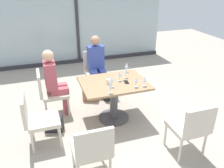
{
  "coord_description": "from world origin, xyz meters",
  "views": [
    {
      "loc": [
        -1.19,
        -3.46,
        2.44
      ],
      "look_at": [
        0.0,
        0.1,
        0.65
      ],
      "focal_mm": 37.62,
      "sensor_mm": 36.0,
      "label": 1
    }
  ],
  "objects_px": {
    "chair_near_window": "(96,69)",
    "wine_glass_6": "(119,74)",
    "chair_side_end": "(36,117)",
    "cell_phone_on_table": "(126,82)",
    "chair_far_left": "(49,91)",
    "wine_glass_3": "(144,79)",
    "wine_glass_5": "(126,71)",
    "handbag_0": "(110,93)",
    "dining_table_main": "(114,92)",
    "chair_front_right": "(191,127)",
    "wine_glass_2": "(127,65)",
    "coffee_cup": "(109,82)",
    "person_far_left": "(54,80)",
    "chair_front_left": "(92,149)",
    "wine_glass_0": "(136,80)",
    "handbag_1": "(54,124)",
    "wine_glass_4": "(112,80)",
    "handbag_2": "(90,94)",
    "person_near_window": "(97,62)",
    "wine_glass_1": "(110,86)"
  },
  "relations": [
    {
      "from": "chair_near_window",
      "to": "wine_glass_6",
      "type": "xyz_separation_m",
      "value": [
        0.11,
        -1.24,
        0.37
      ]
    },
    {
      "from": "chair_side_end",
      "to": "cell_phone_on_table",
      "type": "bearing_deg",
      "value": 9.58
    },
    {
      "from": "chair_far_left",
      "to": "chair_side_end",
      "type": "distance_m",
      "value": 0.87
    },
    {
      "from": "wine_glass_3",
      "to": "wine_glass_5",
      "type": "bearing_deg",
      "value": 111.34
    },
    {
      "from": "chair_far_left",
      "to": "handbag_0",
      "type": "distance_m",
      "value": 1.3
    },
    {
      "from": "dining_table_main",
      "to": "chair_front_right",
      "type": "relative_size",
      "value": 1.3
    },
    {
      "from": "wine_glass_3",
      "to": "chair_far_left",
      "type": "bearing_deg",
      "value": 151.77
    },
    {
      "from": "chair_side_end",
      "to": "wine_glass_2",
      "type": "distance_m",
      "value": 1.88
    },
    {
      "from": "coffee_cup",
      "to": "handbag_0",
      "type": "xyz_separation_m",
      "value": [
        0.27,
        0.73,
        -0.64
      ]
    },
    {
      "from": "person_far_left",
      "to": "coffee_cup",
      "type": "distance_m",
      "value": 1.01
    },
    {
      "from": "person_far_left",
      "to": "handbag_0",
      "type": "bearing_deg",
      "value": 9.99
    },
    {
      "from": "chair_front_left",
      "to": "wine_glass_0",
      "type": "xyz_separation_m",
      "value": [
        0.99,
        0.96,
        0.37
      ]
    },
    {
      "from": "cell_phone_on_table",
      "to": "handbag_1",
      "type": "relative_size",
      "value": 0.48
    },
    {
      "from": "wine_glass_4",
      "to": "wine_glass_5",
      "type": "height_order",
      "value": "same"
    },
    {
      "from": "wine_glass_5",
      "to": "handbag_2",
      "type": "distance_m",
      "value": 1.12
    },
    {
      "from": "wine_glass_5",
      "to": "wine_glass_6",
      "type": "bearing_deg",
      "value": -149.77
    },
    {
      "from": "wine_glass_5",
      "to": "wine_glass_4",
      "type": "bearing_deg",
      "value": -142.44
    },
    {
      "from": "person_near_window",
      "to": "cell_phone_on_table",
      "type": "height_order",
      "value": "person_near_window"
    },
    {
      "from": "chair_far_left",
      "to": "wine_glass_6",
      "type": "xyz_separation_m",
      "value": [
        1.18,
        -0.48,
        0.37
      ]
    },
    {
      "from": "chair_far_left",
      "to": "wine_glass_1",
      "type": "distance_m",
      "value": 1.29
    },
    {
      "from": "dining_table_main",
      "to": "chair_side_end",
      "type": "bearing_deg",
      "value": -166.01
    },
    {
      "from": "chair_front_right",
      "to": "wine_glass_1",
      "type": "relative_size",
      "value": 4.7
    },
    {
      "from": "handbag_1",
      "to": "cell_phone_on_table",
      "type": "bearing_deg",
      "value": 16.54
    },
    {
      "from": "wine_glass_0",
      "to": "cell_phone_on_table",
      "type": "relative_size",
      "value": 1.28
    },
    {
      "from": "wine_glass_4",
      "to": "chair_front_right",
      "type": "bearing_deg",
      "value": -53.56
    },
    {
      "from": "wine_glass_5",
      "to": "handbag_2",
      "type": "xyz_separation_m",
      "value": [
        -0.51,
        0.68,
        -0.72
      ]
    },
    {
      "from": "person_far_left",
      "to": "wine_glass_5",
      "type": "distance_m",
      "value": 1.29
    },
    {
      "from": "wine_glass_0",
      "to": "chair_side_end",
      "type": "bearing_deg",
      "value": -178.78
    },
    {
      "from": "handbag_0",
      "to": "handbag_1",
      "type": "bearing_deg",
      "value": -148.5
    },
    {
      "from": "wine_glass_3",
      "to": "coffee_cup",
      "type": "height_order",
      "value": "wine_glass_3"
    },
    {
      "from": "wine_glass_3",
      "to": "handbag_2",
      "type": "bearing_deg",
      "value": 121.52
    },
    {
      "from": "chair_front_right",
      "to": "cell_phone_on_table",
      "type": "relative_size",
      "value": 6.04
    },
    {
      "from": "chair_front_left",
      "to": "wine_glass_6",
      "type": "relative_size",
      "value": 4.7
    },
    {
      "from": "wine_glass_0",
      "to": "handbag_1",
      "type": "relative_size",
      "value": 0.62
    },
    {
      "from": "wine_glass_1",
      "to": "wine_glass_3",
      "type": "bearing_deg",
      "value": 6.19
    },
    {
      "from": "chair_far_left",
      "to": "wine_glass_0",
      "type": "bearing_deg",
      "value": -30.48
    },
    {
      "from": "wine_glass_2",
      "to": "cell_phone_on_table",
      "type": "xyz_separation_m",
      "value": [
        -0.18,
        -0.43,
        -0.13
      ]
    },
    {
      "from": "chair_front_right",
      "to": "handbag_2",
      "type": "xyz_separation_m",
      "value": [
        -0.96,
        2.05,
        -0.36
      ]
    },
    {
      "from": "wine_glass_4",
      "to": "chair_near_window",
      "type": "bearing_deg",
      "value": 86.19
    },
    {
      "from": "chair_far_left",
      "to": "wine_glass_6",
      "type": "distance_m",
      "value": 1.32
    },
    {
      "from": "wine_glass_2",
      "to": "wine_glass_3",
      "type": "distance_m",
      "value": 0.67
    },
    {
      "from": "chair_front_left",
      "to": "handbag_1",
      "type": "xyz_separation_m",
      "value": [
        -0.37,
        1.21,
        -0.36
      ]
    },
    {
      "from": "wine_glass_1",
      "to": "cell_phone_on_table",
      "type": "xyz_separation_m",
      "value": [
        0.39,
        0.3,
        -0.13
      ]
    },
    {
      "from": "wine_glass_5",
      "to": "coffee_cup",
      "type": "relative_size",
      "value": 2.06
    },
    {
      "from": "wine_glass_1",
      "to": "wine_glass_4",
      "type": "xyz_separation_m",
      "value": [
        0.09,
        0.21,
        0.0
      ]
    },
    {
      "from": "chair_side_end",
      "to": "wine_glass_0",
      "type": "distance_m",
      "value": 1.65
    },
    {
      "from": "chair_front_left",
      "to": "person_near_window",
      "type": "distance_m",
      "value": 2.52
    },
    {
      "from": "person_far_left",
      "to": "handbag_1",
      "type": "relative_size",
      "value": 4.2
    },
    {
      "from": "chair_side_end",
      "to": "wine_glass_1",
      "type": "distance_m",
      "value": 1.2
    },
    {
      "from": "wine_glass_2",
      "to": "coffee_cup",
      "type": "distance_m",
      "value": 0.63
    }
  ]
}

